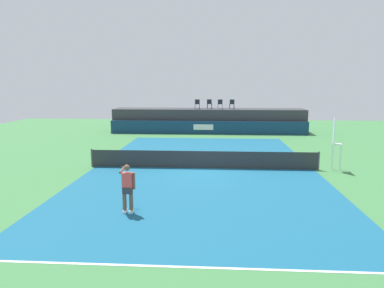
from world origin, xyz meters
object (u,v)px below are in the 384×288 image
Objects in this scene: net_post_near at (92,158)px; spectator_chair_right at (232,104)px; spectator_chair_left at (209,103)px; tennis_ball at (239,157)px; spectator_chair_center at (220,104)px; spectator_chair_far_left at (197,104)px; tennis_player at (127,187)px; net_post_far at (319,161)px; umpire_chair at (335,141)px.

spectator_chair_right is at bearing 61.24° from net_post_near.
spectator_chair_left is 13.06× the size of tennis_ball.
spectator_chair_center is 16.98m from net_post_near.
tennis_ball is at bearing -90.32° from spectator_chair_right.
spectator_chair_right is (2.13, -0.04, 0.00)m from spectator_chair_left.
spectator_chair_left is (1.15, 0.26, 0.00)m from spectator_chair_far_left.
spectator_chair_far_left is at bearing -176.15° from spectator_chair_right.
spectator_chair_far_left reaches higher than tennis_player.
spectator_chair_center is at bearing 64.38° from net_post_near.
tennis_ball is (3.21, -12.01, -2.66)m from spectator_chair_far_left.
spectator_chair_center is 0.89× the size of net_post_near.
tennis_ball is at bearing -80.47° from spectator_chair_left.
spectator_chair_center is 1.12m from spectator_chair_right.
net_post_far is at bearing -71.37° from spectator_chair_center.
tennis_ball is (1.05, -12.11, -2.66)m from spectator_chair_center.
spectator_chair_left is at bearing 83.59° from tennis_player.
spectator_chair_left and spectator_chair_right have the same top height.
spectator_chair_right reaches higher than umpire_chair.
spectator_chair_left is at bearing 111.78° from net_post_far.
net_post_near is 1.00× the size of net_post_far.
spectator_chair_center is at bearing -174.03° from spectator_chair_right.
spectator_chair_right is at bearing 104.66° from net_post_far.
spectator_chair_far_left is 2.17m from spectator_chair_center.
spectator_chair_far_left is 0.50× the size of tennis_player.
spectator_chair_left is 16.86m from umpire_chair.
net_post_near is at bearing -112.23° from spectator_chair_left.
tennis_ball is (-4.07, 3.07, -0.46)m from net_post_far.
umpire_chair is 40.59× the size of tennis_ball.
spectator_chair_left is 0.89× the size of net_post_far.
spectator_chair_left is 0.89× the size of net_post_near.
spectator_chair_center is 16.17m from net_post_far.
spectator_chair_right reaches higher than tennis_ball.
umpire_chair is 1.56× the size of tennis_player.
spectator_chair_center is (2.16, 0.10, 0.00)m from spectator_chair_far_left.
net_post_far is (6.13, -15.34, -2.19)m from spectator_chair_left.
umpire_chair is at bearing -65.65° from spectator_chair_left.
spectator_chair_far_left reaches higher than umpire_chair.
spectator_chair_left reaches higher than net_post_far.
spectator_chair_far_left is 16.89m from net_post_far.
tennis_player is (-8.65, -7.12, 0.46)m from net_post_far.
net_post_far is at bearing -178.71° from umpire_chair.
umpire_chair is 1.35m from net_post_far.
spectator_chair_right is (3.28, 0.22, 0.00)m from spectator_chair_far_left.
net_post_near is (-7.28, -15.18, -2.19)m from spectator_chair_center.
spectator_chair_left is 22.67m from tennis_player.
umpire_chair reaches higher than net_post_near.
spectator_chair_right is 0.89× the size of net_post_near.
tennis_player is at bearing -142.95° from umpire_chair.
net_post_far is at bearing -75.34° from spectator_chair_right.
umpire_chair is at bearing 1.29° from net_post_far.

